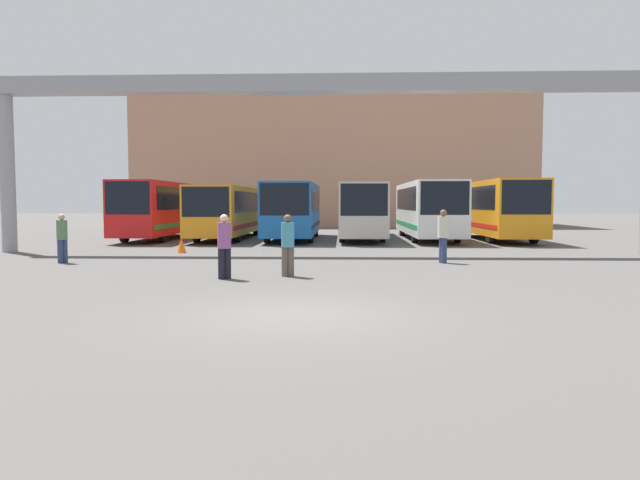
{
  "coord_description": "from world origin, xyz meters",
  "views": [
    {
      "loc": [
        0.89,
        -10.59,
        2.11
      ],
      "look_at": [
        -0.2,
        16.85,
        0.3
      ],
      "focal_mm": 32.0,
      "sensor_mm": 36.0,
      "label": 1
    }
  ],
  "objects": [
    {
      "name": "pedestrian_near_right",
      "position": [
        -2.36,
        4.91,
        0.95
      ],
      "size": [
        0.37,
        0.37,
        1.79
      ],
      "rotation": [
        0.0,
        0.0,
        0.51
      ],
      "color": "black",
      "rests_on": "ground"
    },
    {
      "name": "bus_slot_4",
      "position": [
        5.77,
        22.43,
        1.86
      ],
      "size": [
        2.55,
        11.2,
        3.23
      ],
      "color": "silver",
      "rests_on": "ground"
    },
    {
      "name": "bus_slot_2",
      "position": [
        -1.92,
        21.87,
        1.81
      ],
      "size": [
        2.62,
        10.08,
        3.15
      ],
      "color": "#1959A5",
      "rests_on": "ground"
    },
    {
      "name": "overhead_gantry",
      "position": [
        0.0,
        13.08,
        6.09
      ],
      "size": [
        27.19,
        0.8,
        7.31
      ],
      "color": "gray",
      "rests_on": "ground"
    },
    {
      "name": "pedestrian_near_left",
      "position": [
        4.39,
        9.35,
        0.99
      ],
      "size": [
        0.39,
        0.39,
        1.86
      ],
      "rotation": [
        0.0,
        0.0,
        4.94
      ],
      "color": "navy",
      "rests_on": "ground"
    },
    {
      "name": "ground_plane",
      "position": [
        0.0,
        0.0,
        0.0
      ],
      "size": [
        200.0,
        200.0,
        0.0
      ],
      "primitive_type": "plane",
      "color": "#514F4C"
    },
    {
      "name": "bus_slot_5",
      "position": [
        9.61,
        21.88,
        1.89
      ],
      "size": [
        2.57,
        10.1,
        3.28
      ],
      "color": "orange",
      "rests_on": "ground"
    },
    {
      "name": "traffic_cone",
      "position": [
        -5.87,
        12.97,
        0.32
      ],
      "size": [
        0.39,
        0.39,
        0.63
      ],
      "color": "orange",
      "rests_on": "ground"
    },
    {
      "name": "pedestrian_mid_left",
      "position": [
        -8.88,
        8.83,
        0.91
      ],
      "size": [
        0.36,
        0.36,
        1.72
      ],
      "rotation": [
        0.0,
        0.0,
        0.93
      ],
      "color": "navy",
      "rests_on": "ground"
    },
    {
      "name": "bus_slot_0",
      "position": [
        -9.61,
        21.88,
        1.87
      ],
      "size": [
        2.44,
        10.09,
        3.24
      ],
      "color": "red",
      "rests_on": "ground"
    },
    {
      "name": "pedestrian_near_center",
      "position": [
        -0.67,
        5.53,
        0.94
      ],
      "size": [
        0.37,
        0.37,
        1.77
      ],
      "rotation": [
        0.0,
        0.0,
        3.34
      ],
      "color": "brown",
      "rests_on": "ground"
    },
    {
      "name": "bus_slot_3",
      "position": [
        1.92,
        23.04,
        1.8
      ],
      "size": [
        2.49,
        12.41,
        3.12
      ],
      "color": "beige",
      "rests_on": "ground"
    },
    {
      "name": "building_backdrop",
      "position": [
        0.0,
        43.78,
        5.85
      ],
      "size": [
        34.94,
        12.0,
        11.69
      ],
      "color": "tan",
      "rests_on": "ground"
    },
    {
      "name": "bus_slot_1",
      "position": [
        -5.77,
        22.57,
        1.72
      ],
      "size": [
        2.56,
        11.47,
        2.98
      ],
      "color": "orange",
      "rests_on": "ground"
    }
  ]
}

